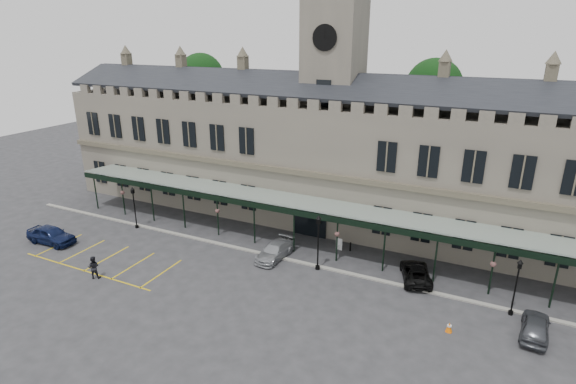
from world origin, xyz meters
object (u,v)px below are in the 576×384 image
at_px(lamp_post_left, 134,204).
at_px(car_van, 416,272).
at_px(station_building, 331,158).
at_px(traffic_cone, 449,327).
at_px(person_b, 94,267).
at_px(clock_tower, 333,91).
at_px(sign_board, 339,244).
at_px(car_taxi, 275,251).
at_px(car_left_a, 51,235).
at_px(car_right_a, 535,326).
at_px(lamp_post_right, 516,282).
at_px(lamp_post_mid, 318,238).

distance_m(lamp_post_left, car_van, 27.15).
bearing_deg(station_building, traffic_cone, -46.51).
distance_m(lamp_post_left, traffic_cone, 30.58).
bearing_deg(person_b, clock_tower, -152.09).
height_order(sign_board, car_taxi, car_taxi).
height_order(station_building, sign_board, station_building).
relative_size(car_left_a, car_right_a, 1.18).
bearing_deg(lamp_post_right, car_taxi, 178.99).
distance_m(lamp_post_mid, sign_board, 4.77).
distance_m(clock_tower, person_b, 26.31).
bearing_deg(person_b, car_right_a, 162.37).
height_order(station_building, person_b, station_building).
distance_m(clock_tower, lamp_post_right, 23.21).
relative_size(sign_board, person_b, 0.59).
bearing_deg(station_building, lamp_post_left, -146.44).
relative_size(traffic_cone, person_b, 0.36).
bearing_deg(sign_board, clock_tower, 129.91).
height_order(clock_tower, lamp_post_mid, clock_tower).
relative_size(lamp_post_right, car_taxi, 0.93).
height_order(car_van, person_b, person_b).
distance_m(car_left_a, person_b, 9.09).
xyz_separation_m(clock_tower, lamp_post_right, (17.53, -10.92, -10.59)).
bearing_deg(sign_board, station_building, 130.22).
bearing_deg(car_right_a, car_taxi, -2.01).
xyz_separation_m(lamp_post_left, sign_board, (19.83, 4.22, -2.02)).
bearing_deg(lamp_post_left, car_van, 3.99).
distance_m(lamp_post_right, person_b, 31.17).
height_order(sign_board, car_left_a, car_left_a).
bearing_deg(station_building, lamp_post_mid, -73.88).
distance_m(lamp_post_right, car_right_a, 2.97).
distance_m(station_building, car_left_a, 27.46).
bearing_deg(car_van, car_taxi, -10.92).
xyz_separation_m(station_building, sign_board, (3.49, -6.62, -5.93)).
distance_m(lamp_post_left, sign_board, 20.37).
bearing_deg(station_building, car_left_a, -141.12).
bearing_deg(clock_tower, lamp_post_right, -31.92).
relative_size(clock_tower, sign_board, 22.52).
bearing_deg(car_van, lamp_post_right, 146.14).
relative_size(clock_tower, person_b, 13.20).
distance_m(car_van, person_b, 25.38).
xyz_separation_m(lamp_post_left, traffic_cone, (30.26, -3.84, -2.23)).
bearing_deg(lamp_post_left, car_right_a, -3.08).
distance_m(lamp_post_mid, person_b, 17.93).
relative_size(lamp_post_left, car_taxi, 0.95).
relative_size(car_van, person_b, 2.40).
height_order(station_building, traffic_cone, station_building).
xyz_separation_m(station_building, lamp_post_right, (17.53, -10.83, -3.95)).
relative_size(clock_tower, car_right_a, 6.05).
bearing_deg(traffic_cone, lamp_post_mid, 160.12).
distance_m(traffic_cone, person_b, 26.71).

